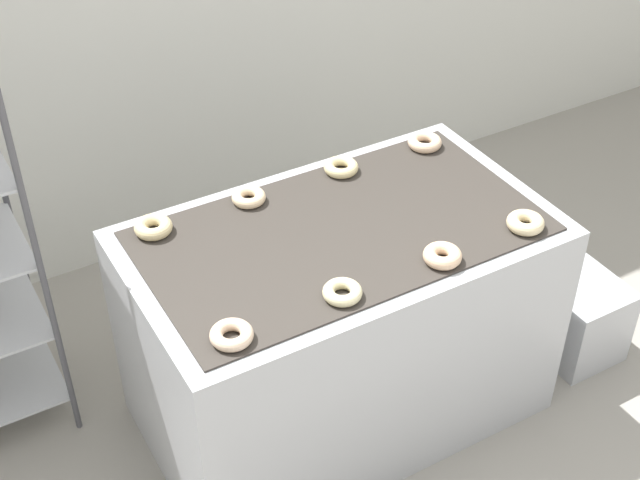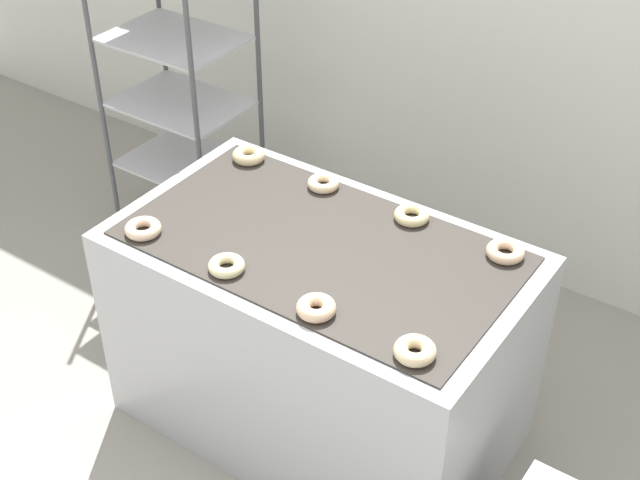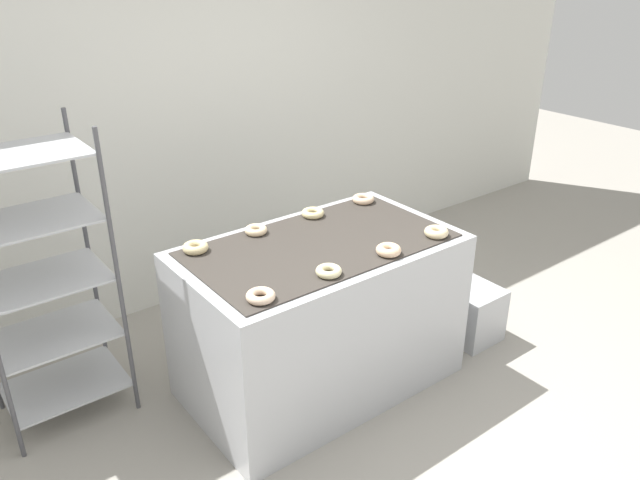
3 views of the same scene
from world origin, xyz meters
name	(u,v)px [view 1 (image 1 of 3)]	position (x,y,z in m)	size (l,w,h in m)	color
fryer_machine	(340,325)	(0.00, 0.69, 0.45)	(1.52, 0.88, 0.91)	#B7BABF
glaze_bin	(575,315)	(1.07, 0.49, 0.18)	(0.32, 0.40, 0.36)	#B7BABF
donut_near_left	(232,335)	(-0.57, 0.38, 0.93)	(0.13, 0.13, 0.04)	beige
donut_near_midleft	(342,292)	(-0.18, 0.38, 0.93)	(0.13, 0.13, 0.04)	beige
donut_near_midright	(442,256)	(0.20, 0.37, 0.93)	(0.13, 0.13, 0.05)	beige
donut_near_right	(525,223)	(0.57, 0.38, 0.93)	(0.13, 0.13, 0.05)	beige
donut_far_left	(153,227)	(-0.58, 1.01, 0.93)	(0.13, 0.13, 0.05)	beige
donut_far_midleft	(249,197)	(-0.20, 1.01, 0.93)	(0.13, 0.13, 0.04)	beige
donut_far_midright	(341,167)	(0.19, 1.01, 0.93)	(0.13, 0.13, 0.04)	beige
donut_far_right	(425,142)	(0.58, 1.00, 0.93)	(0.14, 0.14, 0.04)	beige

